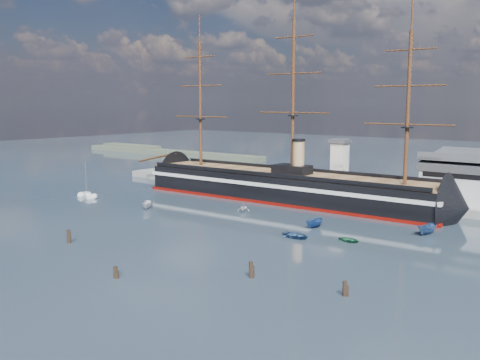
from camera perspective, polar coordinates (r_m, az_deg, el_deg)
The scene contains 16 objects.
ground at distance 130.87m, azimuth 2.56°, elevation -3.79°, with size 600.00×600.00×0.00m, color #1D2C38.
quay at distance 156.66m, azimuth 13.26°, elevation -2.01°, with size 180.00×18.00×2.00m, color slate.
quay_tower at distance 155.64m, azimuth 10.57°, elevation 1.64°, with size 5.00×5.00×15.00m.
shoreline at distance 293.19m, azimuth -8.87°, elevation 3.08°, with size 120.00×10.00×4.00m.
warship at distance 151.09m, azimuth 4.36°, elevation -0.63°, with size 113.01×17.77×53.94m.
sailboat at distance 161.62m, azimuth -15.96°, elevation -1.55°, with size 6.82×4.27×10.52m.
motorboat_a at distance 140.57m, azimuth -9.86°, elevation -3.07°, with size 6.23×2.29×2.49m, color silver.
motorboat_b at distance 109.78m, azimuth 5.97°, elevation -6.18°, with size 3.67×1.47×1.71m, color #2C4C78.
motorboat_c at distance 118.78m, azimuth 7.91°, elevation -5.10°, with size 6.28×2.30×2.51m, color navy.
motorboat_d at distance 135.51m, azimuth 0.39°, elevation -3.37°, with size 6.09×2.64×2.23m, color silver.
motorboat_e at distance 108.44m, azimuth 11.58°, elevation -6.49°, with size 2.73×1.09×1.27m, color #215D3D.
motorboat_f at distance 118.43m, azimuth 19.32°, elevation -5.54°, with size 7.05×2.59×2.82m, color navy.
piling_near_left at distance 110.64m, azimuth -17.80°, elevation -6.42°, with size 0.64×0.64×3.42m, color black.
piling_near_mid at distance 87.39m, azimuth -13.12°, elevation -10.15°, with size 0.64×0.64×2.61m, color black.
piling_near_right at distance 85.31m, azimuth 1.16°, elevation -10.38°, with size 0.64×0.64×3.35m, color black.
piling_far_right at distance 79.20m, azimuth 11.09°, elevation -12.04°, with size 0.64×0.64×2.90m, color black.
Camera 1 is at (74.31, -64.23, 27.21)m, focal length 40.00 mm.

